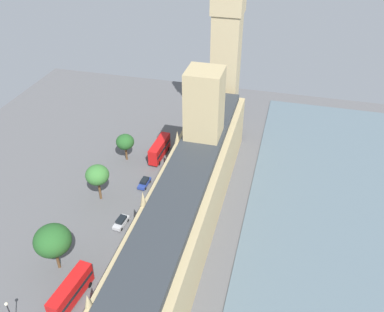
{
  "coord_description": "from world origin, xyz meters",
  "views": [
    {
      "loc": [
        -19.38,
        64.17,
        63.87
      ],
      "look_at": [
        1.0,
        -14.34,
        8.25
      ],
      "focal_mm": 38.71,
      "sensor_mm": 36.0,
      "label": 1
    }
  ],
  "objects_px": {
    "parliament_building": "(191,190)",
    "plane_tree_by_river_gate": "(97,175)",
    "clock_tower": "(227,29)",
    "double_decker_bus_near_tower": "(160,149)",
    "double_decker_bus_under_trees": "(71,291)",
    "car_silver_corner": "(121,222)",
    "car_blue_kerbside": "(144,183)",
    "street_lamp_midblock": "(9,310)",
    "plane_tree_trailing": "(125,142)",
    "plane_tree_leading": "(53,241)",
    "pedestrian_opposite_hall": "(128,279)"
  },
  "relations": [
    {
      "from": "clock_tower",
      "to": "car_silver_corner",
      "type": "height_order",
      "value": "clock_tower"
    },
    {
      "from": "pedestrian_opposite_hall",
      "to": "clock_tower",
      "type": "bearing_deg",
      "value": 148.05
    },
    {
      "from": "car_silver_corner",
      "to": "double_decker_bus_under_trees",
      "type": "distance_m",
      "value": 20.46
    },
    {
      "from": "clock_tower",
      "to": "double_decker_bus_near_tower",
      "type": "bearing_deg",
      "value": 51.62
    },
    {
      "from": "car_silver_corner",
      "to": "clock_tower",
      "type": "bearing_deg",
      "value": -100.89
    },
    {
      "from": "double_decker_bus_under_trees",
      "to": "pedestrian_opposite_hall",
      "type": "height_order",
      "value": "double_decker_bus_under_trees"
    },
    {
      "from": "car_silver_corner",
      "to": "plane_tree_trailing",
      "type": "height_order",
      "value": "plane_tree_trailing"
    },
    {
      "from": "pedestrian_opposite_hall",
      "to": "plane_tree_by_river_gate",
      "type": "xyz_separation_m",
      "value": [
        15.42,
        -21.02,
        6.13
      ]
    },
    {
      "from": "car_silver_corner",
      "to": "plane_tree_trailing",
      "type": "distance_m",
      "value": 25.73
    },
    {
      "from": "plane_tree_by_river_gate",
      "to": "street_lamp_midblock",
      "type": "height_order",
      "value": "plane_tree_by_river_gate"
    },
    {
      "from": "parliament_building",
      "to": "double_decker_bus_near_tower",
      "type": "height_order",
      "value": "parliament_building"
    },
    {
      "from": "street_lamp_midblock",
      "to": "clock_tower",
      "type": "bearing_deg",
      "value": -106.7
    },
    {
      "from": "plane_tree_trailing",
      "to": "street_lamp_midblock",
      "type": "relative_size",
      "value": 1.17
    },
    {
      "from": "clock_tower",
      "to": "plane_tree_leading",
      "type": "bearing_deg",
      "value": 70.41
    },
    {
      "from": "plane_tree_leading",
      "to": "plane_tree_trailing",
      "type": "height_order",
      "value": "plane_tree_leading"
    },
    {
      "from": "street_lamp_midblock",
      "to": "parliament_building",
      "type": "bearing_deg",
      "value": -123.97
    },
    {
      "from": "double_decker_bus_under_trees",
      "to": "plane_tree_leading",
      "type": "xyz_separation_m",
      "value": [
        6.28,
        -6.29,
        4.71
      ]
    },
    {
      "from": "double_decker_bus_near_tower",
      "to": "double_decker_bus_under_trees",
      "type": "height_order",
      "value": "same"
    },
    {
      "from": "parliament_building",
      "to": "car_blue_kerbside",
      "type": "distance_m",
      "value": 18.37
    },
    {
      "from": "double_decker_bus_under_trees",
      "to": "plane_tree_by_river_gate",
      "type": "height_order",
      "value": "plane_tree_by_river_gate"
    },
    {
      "from": "car_silver_corner",
      "to": "parliament_building",
      "type": "bearing_deg",
      "value": -153.04
    },
    {
      "from": "double_decker_bus_near_tower",
      "to": "plane_tree_trailing",
      "type": "relative_size",
      "value": 1.39
    },
    {
      "from": "car_blue_kerbside",
      "to": "car_silver_corner",
      "type": "relative_size",
      "value": 0.98
    },
    {
      "from": "parliament_building",
      "to": "plane_tree_by_river_gate",
      "type": "distance_m",
      "value": 22.62
    },
    {
      "from": "street_lamp_midblock",
      "to": "car_silver_corner",
      "type": "bearing_deg",
      "value": -106.05
    },
    {
      "from": "car_silver_corner",
      "to": "street_lamp_midblock",
      "type": "xyz_separation_m",
      "value": [
        7.94,
        27.61,
        3.63
      ]
    },
    {
      "from": "car_silver_corner",
      "to": "pedestrian_opposite_hall",
      "type": "bearing_deg",
      "value": 123.77
    },
    {
      "from": "double_decker_bus_under_trees",
      "to": "plane_tree_leading",
      "type": "distance_m",
      "value": 10.06
    },
    {
      "from": "double_decker_bus_near_tower",
      "to": "street_lamp_midblock",
      "type": "distance_m",
      "value": 55.5
    },
    {
      "from": "plane_tree_leading",
      "to": "double_decker_bus_under_trees",
      "type": "bearing_deg",
      "value": 134.95
    },
    {
      "from": "car_silver_corner",
      "to": "plane_tree_trailing",
      "type": "xyz_separation_m",
      "value": [
        8.34,
        -23.89,
        4.63
      ]
    },
    {
      "from": "car_blue_kerbside",
      "to": "parliament_building",
      "type": "bearing_deg",
      "value": 150.39
    },
    {
      "from": "clock_tower",
      "to": "car_blue_kerbside",
      "type": "height_order",
      "value": "clock_tower"
    },
    {
      "from": "car_blue_kerbside",
      "to": "pedestrian_opposite_hall",
      "type": "relative_size",
      "value": 2.75
    },
    {
      "from": "plane_tree_by_river_gate",
      "to": "street_lamp_midblock",
      "type": "distance_m",
      "value": 34.85
    },
    {
      "from": "double_decker_bus_under_trees",
      "to": "parliament_building",
      "type": "bearing_deg",
      "value": 66.13
    },
    {
      "from": "car_blue_kerbside",
      "to": "plane_tree_leading",
      "type": "distance_m",
      "value": 30.11
    },
    {
      "from": "pedestrian_opposite_hall",
      "to": "double_decker_bus_under_trees",
      "type": "bearing_deg",
      "value": -76.88
    },
    {
      "from": "car_silver_corner",
      "to": "plane_tree_leading",
      "type": "relative_size",
      "value": 0.46
    },
    {
      "from": "car_blue_kerbside",
      "to": "car_silver_corner",
      "type": "height_order",
      "value": "same"
    },
    {
      "from": "car_silver_corner",
      "to": "plane_tree_leading",
      "type": "height_order",
      "value": "plane_tree_leading"
    },
    {
      "from": "plane_tree_trailing",
      "to": "clock_tower",
      "type": "bearing_deg",
      "value": -136.61
    },
    {
      "from": "clock_tower",
      "to": "car_blue_kerbside",
      "type": "bearing_deg",
      "value": 65.89
    },
    {
      "from": "plane_tree_by_river_gate",
      "to": "street_lamp_midblock",
      "type": "bearing_deg",
      "value": 90.41
    },
    {
      "from": "car_silver_corner",
      "to": "plane_tree_by_river_gate",
      "type": "distance_m",
      "value": 12.43
    },
    {
      "from": "parliament_building",
      "to": "car_silver_corner",
      "type": "height_order",
      "value": "parliament_building"
    },
    {
      "from": "plane_tree_by_river_gate",
      "to": "clock_tower",
      "type": "bearing_deg",
      "value": -120.27
    },
    {
      "from": "clock_tower",
      "to": "double_decker_bus_near_tower",
      "type": "height_order",
      "value": "clock_tower"
    },
    {
      "from": "plane_tree_leading",
      "to": "car_silver_corner",
      "type": "bearing_deg",
      "value": -117.0
    },
    {
      "from": "plane_tree_leading",
      "to": "street_lamp_midblock",
      "type": "height_order",
      "value": "plane_tree_leading"
    }
  ]
}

